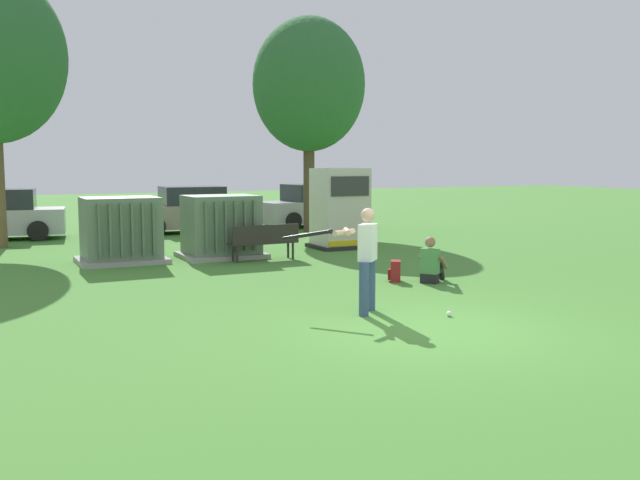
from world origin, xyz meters
TOP-DOWN VIEW (x-y plane):
  - ground_plane at (0.00, 0.00)m, footprint 96.00×96.00m
  - transformer_west at (-2.78, 9.21)m, footprint 2.10×1.70m
  - transformer_mid_west at (-0.26, 9.03)m, footprint 2.10×1.70m
  - generator_enclosure at (3.48, 9.49)m, footprint 1.60×1.40m
  - park_bench at (0.51, 7.92)m, footprint 1.81×0.47m
  - batter at (-0.30, 1.45)m, footprint 1.34×1.29m
  - sports_ball at (0.79, 0.59)m, footprint 0.09×0.09m
  - seated_spectator at (2.43, 3.42)m, footprint 0.77×0.70m
  - backpack at (1.80, 3.83)m, footprint 0.37×0.38m
  - tree_center_left at (4.69, 14.14)m, footprint 3.92×3.92m
  - parked_car_left_of_center at (0.80, 15.82)m, footprint 4.27×2.05m
  - parked_car_right_of_center at (5.70, 16.10)m, footprint 4.39×2.34m

SIDE VIEW (x-z plane):
  - ground_plane at x=0.00m, z-range 0.00..0.00m
  - sports_ball at x=0.79m, z-range 0.00..0.09m
  - backpack at x=1.80m, z-range -0.01..0.43m
  - seated_spectator at x=2.43m, z-range -0.11..0.86m
  - park_bench at x=0.51m, z-range 0.08..0.99m
  - parked_car_left_of_center at x=0.80m, z-range -0.06..1.56m
  - parked_car_right_of_center at x=5.70m, z-range -0.06..1.56m
  - transformer_west at x=-2.78m, z-range -0.02..1.60m
  - transformer_mid_west at x=-0.26m, z-range -0.02..1.60m
  - batter at x=-0.30m, z-range 0.11..1.85m
  - generator_enclosure at x=3.48m, z-range -0.01..2.29m
  - tree_center_left at x=4.69m, z-range 1.39..8.89m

